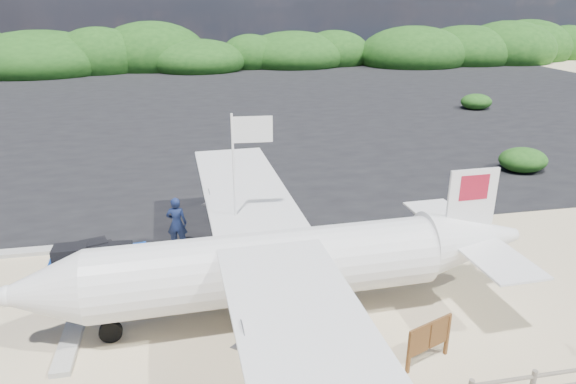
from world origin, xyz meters
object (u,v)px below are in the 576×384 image
at_px(baggage_cart, 104,294).
at_px(signboard, 426,363).
at_px(crew_b, 248,228).
at_px(crew_c, 269,258).
at_px(flagpole, 239,292).
at_px(aircraft_large, 448,118).
at_px(crew_a, 177,223).

relative_size(baggage_cart, signboard, 2.02).
height_order(crew_b, crew_c, crew_c).
relative_size(flagpole, signboard, 3.73).
height_order(signboard, aircraft_large, aircraft_large).
bearing_deg(crew_b, crew_a, -30.28).
bearing_deg(aircraft_large, signboard, 59.60).
height_order(baggage_cart, signboard, baggage_cart).
xyz_separation_m(flagpole, crew_c, (1.02, 0.21, 0.97)).
distance_m(baggage_cart, crew_b, 5.20).
relative_size(crew_a, aircraft_large, 0.12).
relative_size(baggage_cart, flagpole, 0.54).
bearing_deg(crew_b, aircraft_large, -145.56).
distance_m(signboard, aircraft_large, 28.90).
distance_m(crew_a, crew_c, 4.27).
distance_m(baggage_cart, flagpole, 4.16).
distance_m(signboard, crew_b, 7.78).
distance_m(signboard, crew_c, 5.59).
xyz_separation_m(signboard, crew_a, (-6.12, 7.60, 0.99)).
xyz_separation_m(flagpole, signboard, (4.29, -4.22, 0.00)).
xyz_separation_m(flagpole, aircraft_large, (18.04, 21.20, 0.00)).
xyz_separation_m(baggage_cart, flagpole, (4.11, -0.67, 0.00)).
height_order(crew_b, aircraft_large, aircraft_large).
distance_m(baggage_cart, crew_c, 5.24).
bearing_deg(crew_a, aircraft_large, -127.21).
bearing_deg(crew_c, signboard, 133.94).
bearing_deg(signboard, crew_a, 107.81).
xyz_separation_m(baggage_cart, aircraft_large, (22.15, 20.53, 0.00)).
xyz_separation_m(crew_a, aircraft_large, (19.87, 17.82, -0.99)).
bearing_deg(aircraft_large, flagpole, 47.62).
xyz_separation_m(flagpole, crew_a, (-1.83, 3.38, 0.99)).
bearing_deg(baggage_cart, crew_b, 18.01).
bearing_deg(aircraft_large, crew_b, 44.93).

